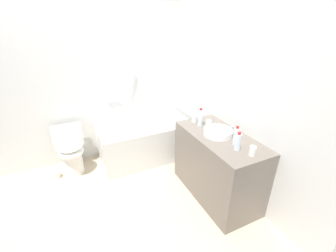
# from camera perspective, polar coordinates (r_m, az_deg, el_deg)

# --- Properties ---
(ground_plane) EXTENTS (3.98, 3.98, 0.00)m
(ground_plane) POSITION_cam_1_polar(r_m,az_deg,el_deg) (2.83, -13.23, -20.14)
(ground_plane) COLOR #C1AD8E
(wall_back_tiled) EXTENTS (3.38, 0.10, 2.31)m
(wall_back_tiled) POSITION_cam_1_polar(r_m,az_deg,el_deg) (3.45, -20.28, 9.73)
(wall_back_tiled) COLOR silver
(wall_back_tiled) RESTS_ON ground_plane
(wall_right_mirror) EXTENTS (0.10, 2.98, 2.31)m
(wall_right_mirror) POSITION_cam_1_polar(r_m,az_deg,el_deg) (2.82, 16.21, 7.07)
(wall_right_mirror) COLOR silver
(wall_right_mirror) RESTS_ON ground_plane
(bathtub) EXTENTS (1.40, 0.74, 1.31)m
(bathtub) POSITION_cam_1_polar(r_m,az_deg,el_deg) (3.51, -5.76, -3.43)
(bathtub) COLOR silver
(bathtub) RESTS_ON ground_plane
(toilet) EXTENTS (0.40, 0.47, 0.69)m
(toilet) POSITION_cam_1_polar(r_m,az_deg,el_deg) (3.42, -23.80, -5.92)
(toilet) COLOR white
(toilet) RESTS_ON ground_plane
(vanity_counter) EXTENTS (0.56, 1.14, 0.82)m
(vanity_counter) POSITION_cam_1_polar(r_m,az_deg,el_deg) (2.78, 12.51, -9.98)
(vanity_counter) COLOR #6B6056
(vanity_counter) RESTS_ON ground_plane
(sink_basin) EXTENTS (0.32, 0.32, 0.07)m
(sink_basin) POSITION_cam_1_polar(r_m,az_deg,el_deg) (2.56, 12.78, -1.56)
(sink_basin) COLOR white
(sink_basin) RESTS_ON vanity_counter
(sink_faucet) EXTENTS (0.14, 0.15, 0.07)m
(sink_faucet) POSITION_cam_1_polar(r_m,az_deg,el_deg) (2.67, 15.95, -0.81)
(sink_faucet) COLOR #A6A6AB
(sink_faucet) RESTS_ON vanity_counter
(water_bottle_0) EXTENTS (0.06, 0.06, 0.21)m
(water_bottle_0) POSITION_cam_1_polar(r_m,az_deg,el_deg) (2.38, 17.21, -2.54)
(water_bottle_0) COLOR silver
(water_bottle_0) RESTS_ON vanity_counter
(water_bottle_1) EXTENTS (0.06, 0.06, 0.22)m
(water_bottle_1) POSITION_cam_1_polar(r_m,az_deg,el_deg) (2.73, 8.37, 2.17)
(water_bottle_1) COLOR silver
(water_bottle_1) RESTS_ON vanity_counter
(water_bottle_2) EXTENTS (0.06, 0.06, 0.19)m
(water_bottle_2) POSITION_cam_1_polar(r_m,az_deg,el_deg) (2.29, 17.62, -3.93)
(water_bottle_2) COLOR silver
(water_bottle_2) RESTS_ON vanity_counter
(drinking_glass_0) EXTENTS (0.06, 0.06, 0.10)m
(drinking_glass_0) POSITION_cam_1_polar(r_m,az_deg,el_deg) (2.27, 20.98, -6.03)
(drinking_glass_0) COLOR white
(drinking_glass_0) RESTS_ON vanity_counter
(drinking_glass_1) EXTENTS (0.06, 0.06, 0.08)m
(drinking_glass_1) POSITION_cam_1_polar(r_m,az_deg,el_deg) (2.84, 6.84, 1.82)
(drinking_glass_1) COLOR white
(drinking_glass_1) RESTS_ON vanity_counter
(drinking_glass_2) EXTENTS (0.07, 0.07, 0.09)m
(drinking_glass_2) POSITION_cam_1_polar(r_m,az_deg,el_deg) (2.72, 10.46, 0.54)
(drinking_glass_2) COLOR white
(drinking_glass_2) RESTS_ON vanity_counter
(toilet_paper_roll) EXTENTS (0.11, 0.11, 0.10)m
(toilet_paper_roll) POSITION_cam_1_polar(r_m,az_deg,el_deg) (3.52, -27.01, -11.23)
(toilet_paper_roll) COLOR white
(toilet_paper_roll) RESTS_ON ground_plane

